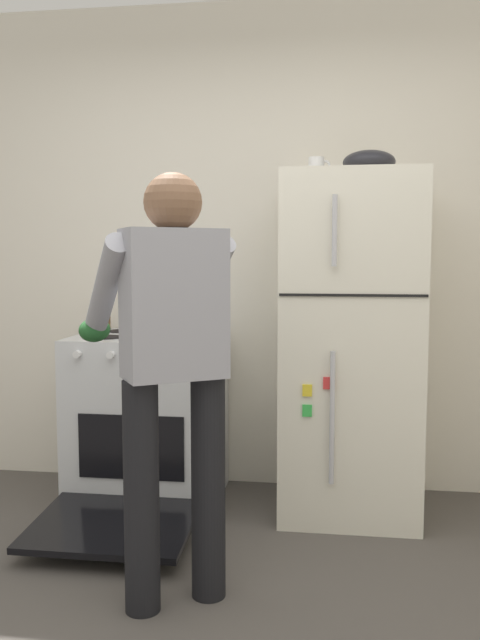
{
  "coord_description": "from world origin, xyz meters",
  "views": [
    {
      "loc": [
        0.43,
        -1.78,
        1.29
      ],
      "look_at": [
        -0.01,
        1.32,
        1.0
      ],
      "focal_mm": 36.77,
      "sensor_mm": 36.0,
      "label": 1
    }
  ],
  "objects_px": {
    "stove_range": "(148,420)",
    "pepper_mill": "(106,315)",
    "refrigerator": "(350,345)",
    "coffee_mug": "(317,167)",
    "person_cook": "(171,349)",
    "mixing_bowl": "(369,162)",
    "red_pot": "(175,325)"
  },
  "relations": [
    {
      "from": "stove_range",
      "to": "pepper_mill",
      "type": "relative_size",
      "value": 7.81
    },
    {
      "from": "refrigerator",
      "to": "coffee_mug",
      "type": "height_order",
      "value": "coffee_mug"
    },
    {
      "from": "refrigerator",
      "to": "pepper_mill",
      "type": "xyz_separation_m",
      "value": [
        -1.36,
        0.2,
        0.12
      ]
    },
    {
      "from": "refrigerator",
      "to": "coffee_mug",
      "type": "relative_size",
      "value": 15.26
    },
    {
      "from": "refrigerator",
      "to": "coffee_mug",
      "type": "bearing_deg",
      "value": 164.17
    },
    {
      "from": "person_cook",
      "to": "mixing_bowl",
      "type": "bearing_deg",
      "value": 52.91
    },
    {
      "from": "person_cook",
      "to": "pepper_mill",
      "type": "relative_size",
      "value": 10.33
    },
    {
      "from": "stove_range",
      "to": "coffee_mug",
      "type": "relative_size",
      "value": 10.8
    },
    {
      "from": "stove_range",
      "to": "mixing_bowl",
      "type": "xyz_separation_m",
      "value": [
        1.14,
        0.02,
        1.33
      ]
    },
    {
      "from": "stove_range",
      "to": "pepper_mill",
      "type": "xyz_separation_m",
      "value": [
        -0.3,
        0.22,
        0.54
      ]
    },
    {
      "from": "coffee_mug",
      "to": "mixing_bowl",
      "type": "distance_m",
      "value": 0.26
    },
    {
      "from": "stove_range",
      "to": "pepper_mill",
      "type": "bearing_deg",
      "value": 144.02
    },
    {
      "from": "pepper_mill",
      "to": "person_cook",
      "type": "bearing_deg",
      "value": -60.72
    },
    {
      "from": "person_cook",
      "to": "pepper_mill",
      "type": "xyz_separation_m",
      "value": [
        -0.68,
        1.21,
        0.01
      ]
    },
    {
      "from": "mixing_bowl",
      "to": "person_cook",
      "type": "bearing_deg",
      "value": -127.09
    },
    {
      "from": "coffee_mug",
      "to": "red_pot",
      "type": "bearing_deg",
      "value": -172.09
    },
    {
      "from": "pepper_mill",
      "to": "coffee_mug",
      "type": "bearing_deg",
      "value": -7.25
    },
    {
      "from": "mixing_bowl",
      "to": "red_pot",
      "type": "bearing_deg",
      "value": -177.07
    },
    {
      "from": "person_cook",
      "to": "mixing_bowl",
      "type": "distance_m",
      "value": 1.5
    },
    {
      "from": "stove_range",
      "to": "coffee_mug",
      "type": "distance_m",
      "value": 1.59
    },
    {
      "from": "coffee_mug",
      "to": "mixing_bowl",
      "type": "xyz_separation_m",
      "value": [
        0.26,
        -0.05,
        0.01
      ]
    },
    {
      "from": "stove_range",
      "to": "coffee_mug",
      "type": "height_order",
      "value": "coffee_mug"
    },
    {
      "from": "stove_range",
      "to": "pepper_mill",
      "type": "distance_m",
      "value": 0.65
    },
    {
      "from": "stove_range",
      "to": "red_pot",
      "type": "height_order",
      "value": "red_pot"
    },
    {
      "from": "person_cook",
      "to": "mixing_bowl",
      "type": "relative_size",
      "value": 6.21
    },
    {
      "from": "person_cook",
      "to": "coffee_mug",
      "type": "relative_size",
      "value": 14.28
    },
    {
      "from": "red_pot",
      "to": "refrigerator",
      "type": "bearing_deg",
      "value": 3.17
    },
    {
      "from": "red_pot",
      "to": "mixing_bowl",
      "type": "distance_m",
      "value": 1.28
    },
    {
      "from": "pepper_mill",
      "to": "mixing_bowl",
      "type": "relative_size",
      "value": 0.6
    },
    {
      "from": "red_pot",
      "to": "coffee_mug",
      "type": "xyz_separation_m",
      "value": [
        0.72,
        0.1,
        0.81
      ]
    },
    {
      "from": "coffee_mug",
      "to": "mixing_bowl",
      "type": "height_order",
      "value": "mixing_bowl"
    },
    {
      "from": "refrigerator",
      "to": "pepper_mill",
      "type": "bearing_deg",
      "value": 171.61
    }
  ]
}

